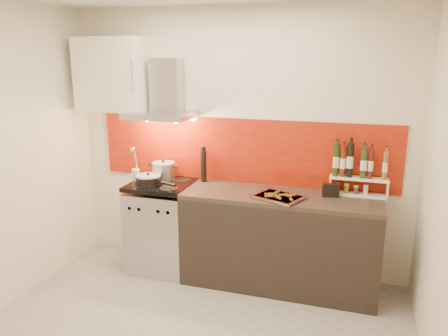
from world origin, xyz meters
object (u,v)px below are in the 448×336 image
(saute_pan, at_px, (149,180))
(baking_tray, at_px, (279,197))
(stock_pot, at_px, (164,171))
(pepper_mill, at_px, (204,164))
(range_stove, at_px, (163,227))
(counter, at_px, (279,240))

(saute_pan, xyz_separation_m, baking_tray, (1.29, -0.03, -0.04))
(stock_pot, xyz_separation_m, pepper_mill, (0.41, 0.06, 0.08))
(stock_pot, distance_m, pepper_mill, 0.43)
(stock_pot, bearing_deg, pepper_mill, 8.23)
(baking_tray, bearing_deg, pepper_mill, 159.26)
(range_stove, height_order, baking_tray, baking_tray)
(saute_pan, bearing_deg, baking_tray, -1.47)
(range_stove, bearing_deg, pepper_mill, 28.21)
(counter, height_order, pepper_mill, pepper_mill)
(stock_pot, relative_size, pepper_mill, 0.64)
(range_stove, xyz_separation_m, baking_tray, (1.20, -0.11, 0.47))
(stock_pot, height_order, baking_tray, stock_pot)
(stock_pot, relative_size, baking_tray, 0.47)
(counter, height_order, saute_pan, saute_pan)
(stock_pot, xyz_separation_m, saute_pan, (-0.06, -0.22, -0.04))
(saute_pan, bearing_deg, counter, 3.56)
(stock_pot, bearing_deg, counter, -6.35)
(counter, bearing_deg, pepper_mill, 166.52)
(counter, distance_m, pepper_mill, 1.05)
(stock_pot, bearing_deg, range_stove, -75.56)
(counter, relative_size, stock_pot, 7.67)
(range_stove, xyz_separation_m, saute_pan, (-0.09, -0.08, 0.51))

